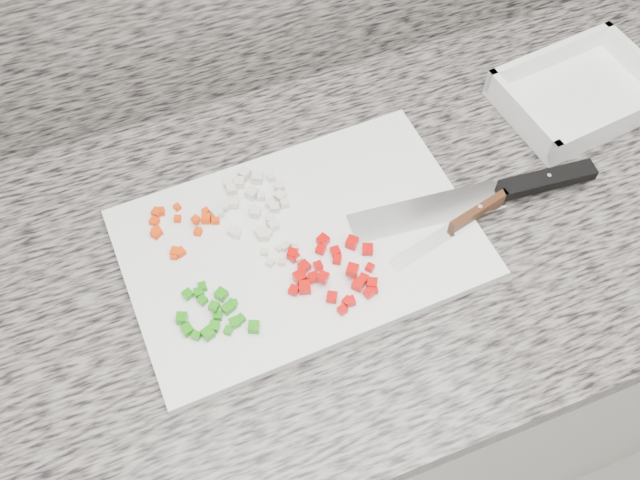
{
  "coord_description": "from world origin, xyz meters",
  "views": [
    {
      "loc": [
        -0.23,
        0.97,
        1.71
      ],
      "look_at": [
        -0.05,
        1.42,
        0.94
      ],
      "focal_mm": 40.0,
      "sensor_mm": 36.0,
      "label": 1
    }
  ],
  "objects": [
    {
      "name": "chef_knife",
      "position": [
        0.22,
        1.41,
        0.92
      ],
      "size": [
        0.35,
        0.07,
        0.02
      ],
      "rotation": [
        0.0,
        0.0,
        -0.1
      ],
      "color": "silver",
      "rests_on": "cutting_board"
    },
    {
      "name": "red_pepper_pile",
      "position": [
        -0.05,
        1.38,
        0.92
      ],
      "size": [
        0.13,
        0.12,
        0.02
      ],
      "color": "#C50502",
      "rests_on": "cutting_board"
    },
    {
      "name": "countertop",
      "position": [
        0.0,
        1.44,
        0.88
      ],
      "size": [
        3.96,
        0.64,
        0.04
      ],
      "primitive_type": "cube",
      "color": "slate",
      "rests_on": "cabinet"
    },
    {
      "name": "onion_pile",
      "position": [
        -0.11,
        1.52,
        0.92
      ],
      "size": [
        0.11,
        0.12,
        0.01
      ],
      "color": "beige",
      "rests_on": "cutting_board"
    },
    {
      "name": "tray",
      "position": [
        0.41,
        1.53,
        0.92
      ],
      "size": [
        0.25,
        0.19,
        0.05
      ],
      "rotation": [
        0.0,
        0.0,
        0.11
      ],
      "color": "white",
      "rests_on": "countertop"
    },
    {
      "name": "cabinet",
      "position": [
        0.0,
        1.44,
        0.43
      ],
      "size": [
        3.92,
        0.62,
        0.86
      ],
      "primitive_type": "cube",
      "color": "silver",
      "rests_on": "ground"
    },
    {
      "name": "paring_knife",
      "position": [
        0.14,
        1.39,
        0.92
      ],
      "size": [
        0.19,
        0.06,
        0.02
      ],
      "rotation": [
        0.0,
        0.0,
        0.23
      ],
      "color": "silver",
      "rests_on": "cutting_board"
    },
    {
      "name": "garlic_pile",
      "position": [
        -0.1,
        1.43,
        0.92
      ],
      "size": [
        0.05,
        0.04,
        0.01
      ],
      "color": "beige",
      "rests_on": "cutting_board"
    },
    {
      "name": "carrot_pile",
      "position": [
        -0.22,
        1.52,
        0.92
      ],
      "size": [
        0.09,
        0.09,
        0.02
      ],
      "color": "#E13704",
      "rests_on": "cutting_board"
    },
    {
      "name": "cutting_board",
      "position": [
        -0.07,
        1.44,
        0.91
      ],
      "size": [
        0.47,
        0.32,
        0.02
      ],
      "primitive_type": "cube",
      "rotation": [
        0.0,
        0.0,
        0.04
      ],
      "color": "white",
      "rests_on": "countertop"
    },
    {
      "name": "green_pepper_pile",
      "position": [
        -0.21,
        1.37,
        0.92
      ],
      "size": [
        0.1,
        0.09,
        0.02
      ],
      "color": "#1C830B",
      "rests_on": "cutting_board"
    }
  ]
}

